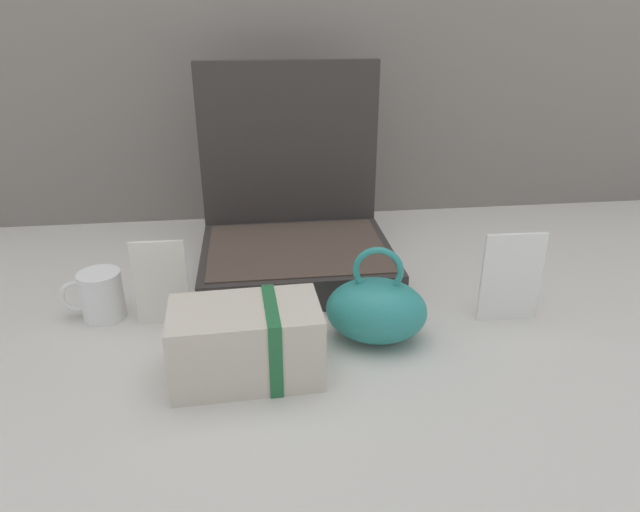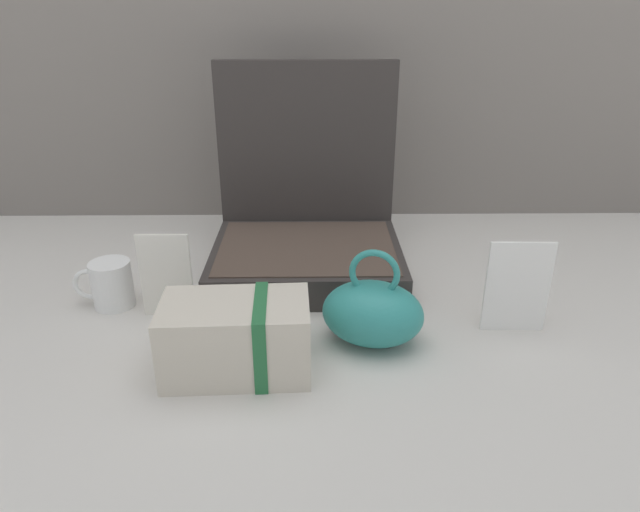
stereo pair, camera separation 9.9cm
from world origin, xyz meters
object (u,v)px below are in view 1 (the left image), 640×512
cream_toiletry_bag (248,342)px  info_card_left (511,278)px  open_suitcase (294,227)px  teal_pouch_handbag (376,309)px  poster_card_right (161,283)px  coffee_mug (100,295)px

cream_toiletry_bag → info_card_left: (0.47, 0.11, 0.03)m
info_card_left → open_suitcase: bearing=144.6°
teal_pouch_handbag → poster_card_right: (-0.37, 0.10, 0.02)m
cream_toiletry_bag → coffee_mug: 0.35m
teal_pouch_handbag → cream_toiletry_bag: teal_pouch_handbag is taller
cream_toiletry_bag → poster_card_right: size_ratio=1.44×
open_suitcase → cream_toiletry_bag: open_suitcase is taller
coffee_mug → poster_card_right: 0.13m
cream_toiletry_bag → coffee_mug: (-0.27, 0.21, -0.01)m
cream_toiletry_bag → poster_card_right: poster_card_right is taller
open_suitcase → info_card_left: bearing=-37.1°
coffee_mug → info_card_left: 0.75m
open_suitcase → coffee_mug: size_ratio=3.76×
teal_pouch_handbag → info_card_left: (0.26, 0.04, 0.03)m
open_suitcase → cream_toiletry_bag: (-0.10, -0.39, -0.03)m
coffee_mug → poster_card_right: bearing=-17.3°
cream_toiletry_bag → poster_card_right: bearing=130.8°
coffee_mug → poster_card_right: (0.12, -0.04, 0.04)m
coffee_mug → teal_pouch_handbag: bearing=-15.4°
teal_pouch_handbag → info_card_left: teal_pouch_handbag is taller
open_suitcase → info_card_left: 0.46m
teal_pouch_handbag → coffee_mug: 0.51m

